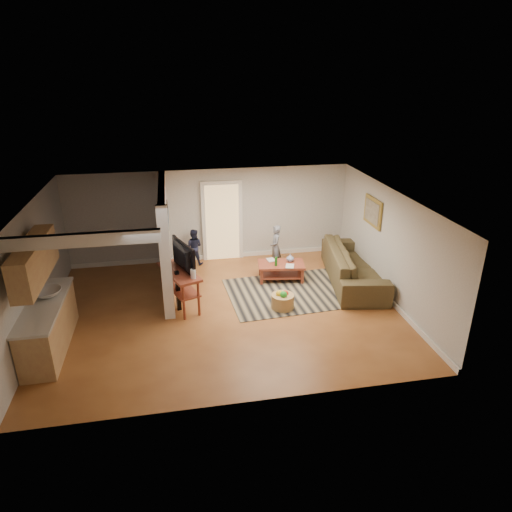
% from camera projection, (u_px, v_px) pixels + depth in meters
% --- Properties ---
extents(ground, '(7.50, 7.50, 0.00)m').
position_uv_depth(ground, '(226.00, 310.00, 10.03)').
color(ground, brown).
rests_on(ground, ground).
extents(room_shell, '(7.54, 6.02, 2.52)m').
position_uv_depth(room_shell, '(172.00, 245.00, 9.67)').
color(room_shell, '#A8A6A1').
rests_on(room_shell, ground).
extents(area_rug, '(3.04, 2.31, 0.01)m').
position_uv_depth(area_rug, '(290.00, 292.00, 10.82)').
color(area_rug, black).
rests_on(area_rug, ground).
extents(sofa, '(1.62, 3.08, 0.85)m').
position_uv_depth(sofa, '(352.00, 281.00, 11.39)').
color(sofa, '#423E21').
rests_on(sofa, ground).
extents(coffee_table, '(1.22, 0.82, 0.67)m').
position_uv_depth(coffee_table, '(282.00, 267.00, 11.35)').
color(coffee_table, maroon).
rests_on(coffee_table, ground).
extents(tv_console, '(0.97, 1.46, 1.18)m').
position_uv_depth(tv_console, '(180.00, 274.00, 9.93)').
color(tv_console, maroon).
rests_on(tv_console, ground).
extents(speaker_left, '(0.11, 0.11, 0.92)m').
position_uv_depth(speaker_left, '(178.00, 291.00, 9.89)').
color(speaker_left, black).
rests_on(speaker_left, ground).
extents(speaker_right, '(0.12, 0.12, 0.92)m').
position_uv_depth(speaker_right, '(176.00, 257.00, 11.66)').
color(speaker_right, black).
rests_on(speaker_right, ground).
extents(toy_basket, '(0.50, 0.50, 0.45)m').
position_uv_depth(toy_basket, '(283.00, 301.00, 10.06)').
color(toy_basket, olive).
rests_on(toy_basket, ground).
extents(child, '(0.31, 0.45, 1.18)m').
position_uv_depth(child, '(275.00, 268.00, 12.15)').
color(child, slate).
rests_on(child, ground).
extents(toddler, '(0.57, 0.51, 0.99)m').
position_uv_depth(toddler, '(195.00, 264.00, 12.39)').
color(toddler, '#1C203A').
rests_on(toddler, ground).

